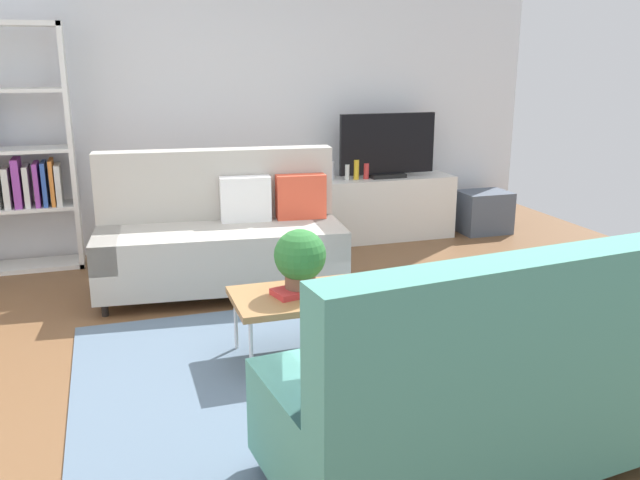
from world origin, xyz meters
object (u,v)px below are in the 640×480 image
at_px(tv, 387,146).
at_px(bottle_1, 356,170).
at_px(couch_green, 487,385).
at_px(table_book_0, 293,292).
at_px(vase_0, 330,170).
at_px(potted_plant, 300,258).
at_px(bottle_2, 366,171).
at_px(tv_console, 385,208).
at_px(bottle_0, 347,172).
at_px(storage_trunk, 484,212).
at_px(coffee_table, 322,296).
at_px(couch_beige, 222,236).
at_px(bookshelf, 1,159).

height_order(tv, bottle_1, tv).
xyz_separation_m(couch_green, table_book_0, (-0.47, 1.42, -0.01)).
bearing_deg(tv, vase_0, 173.12).
bearing_deg(potted_plant, bottle_2, 60.18).
relative_size(couch_green, tv_console, 1.41).
bearing_deg(couch_green, bottle_0, 72.59).
bearing_deg(potted_plant, bottle_0, 63.93).
relative_size(storage_trunk, potted_plant, 1.30).
bearing_deg(storage_trunk, tv, 175.84).
bearing_deg(potted_plant, coffee_table, -7.96).
bearing_deg(potted_plant, tv_console, 56.66).
bearing_deg(couch_beige, bottle_1, -140.63).
distance_m(bookshelf, storage_trunk, 4.70).
distance_m(bottle_0, bottle_2, 0.20).
relative_size(couch_beige, couch_green, 1.00).
distance_m(coffee_table, potted_plant, 0.28).
bearing_deg(couch_beige, bottle_2, -142.39).
relative_size(couch_beige, tv, 1.97).
bearing_deg(vase_0, bottle_2, -14.47).
bearing_deg(bottle_0, bookshelf, 178.89).
relative_size(couch_beige, potted_plant, 4.93).
bearing_deg(couch_beige, vase_0, -133.52).
distance_m(couch_green, bottle_0, 3.95).
relative_size(couch_green, bottle_1, 10.02).
bearing_deg(bookshelf, potted_plant, -52.29).
xyz_separation_m(couch_green, bottle_0, (0.76, 3.86, 0.27)).
bearing_deg(tv_console, vase_0, 175.07).
bearing_deg(bottle_2, tv_console, 9.81).
bearing_deg(table_book_0, couch_green, -71.56).
bearing_deg(potted_plant, tv, 56.44).
relative_size(coffee_table, bottle_2, 6.99).
distance_m(coffee_table, table_book_0, 0.19).
xyz_separation_m(tv, table_book_0, (-1.67, -2.46, -0.51)).
bearing_deg(bookshelf, couch_beige, -32.80).
height_order(bookshelf, bottle_1, bookshelf).
bearing_deg(couch_green, storage_trunk, 52.62).
height_order(coffee_table, potted_plant, potted_plant).
distance_m(couch_green, tv_console, 4.08).
xyz_separation_m(table_book_0, bottle_0, (1.23, 2.44, 0.28)).
relative_size(coffee_table, tv, 1.10).
distance_m(potted_plant, bottle_0, 2.70).
height_order(tv, vase_0, tv).
height_order(couch_beige, bottle_1, couch_beige).
relative_size(tv_console, bookshelf, 0.67).
xyz_separation_m(tv, vase_0, (-0.58, 0.07, -0.22)).
relative_size(vase_0, bottle_1, 0.92).
distance_m(couch_beige, bookshelf, 2.06).
height_order(tv, storage_trunk, tv).
bearing_deg(bookshelf, table_book_0, -53.26).
distance_m(bookshelf, bottle_1, 3.21).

